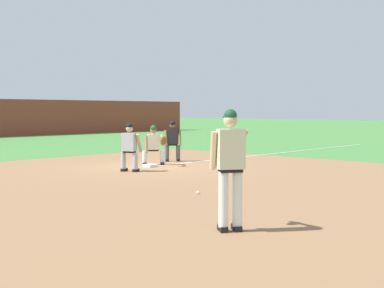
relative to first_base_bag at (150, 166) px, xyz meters
name	(u,v)px	position (x,y,z in m)	size (l,w,h in m)	color
ground_plane	(150,167)	(0.00, 0.00, -0.04)	(160.00, 160.00, 0.00)	#47843D
infield_dirt_patch	(176,188)	(-2.73, -3.82, -0.04)	(18.00, 18.00, 0.01)	#936B47
foul_line_stripe	(281,153)	(7.62, 0.00, -0.04)	(15.24, 0.10, 0.00)	white
first_base_bag	(150,166)	(0.00, 0.00, 0.00)	(0.38, 0.38, 0.09)	white
baseball	(198,192)	(-3.09, -4.86, -0.01)	(0.07, 0.07, 0.07)	white
pitcher	(231,162)	(-5.41, -7.62, 1.01)	(0.84, 0.56, 1.86)	black
first_baseman	(154,143)	(0.49, 0.32, 0.69)	(0.73, 1.09, 1.34)	black
baserunner	(130,145)	(-1.29, -0.50, 0.75)	(0.58, 0.67, 1.46)	black
umpire	(173,139)	(1.87, 0.82, 0.75)	(0.68, 0.66, 1.46)	black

